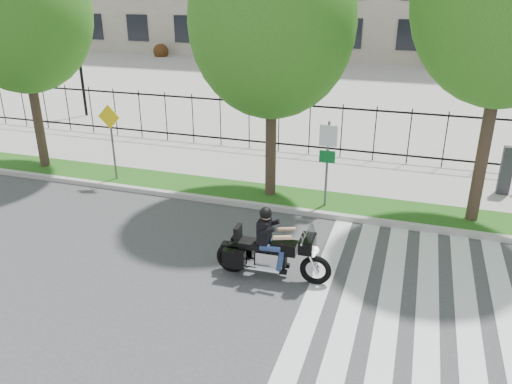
% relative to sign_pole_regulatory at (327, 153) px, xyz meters
% --- Properties ---
extents(ground, '(120.00, 120.00, 0.00)m').
position_rel_sign_pole_regulatory_xyz_m(ground, '(-1.52, -4.58, -1.74)').
color(ground, '#39393C').
rests_on(ground, ground).
extents(curb, '(60.00, 0.20, 0.15)m').
position_rel_sign_pole_regulatory_xyz_m(curb, '(-1.52, -0.48, -1.66)').
color(curb, '#A9A69F').
rests_on(curb, ground).
extents(grass_verge, '(60.00, 1.50, 0.15)m').
position_rel_sign_pole_regulatory_xyz_m(grass_verge, '(-1.52, 0.37, -1.66)').
color(grass_verge, '#224E13').
rests_on(grass_verge, ground).
extents(sidewalk, '(60.00, 3.50, 0.15)m').
position_rel_sign_pole_regulatory_xyz_m(sidewalk, '(-1.52, 2.87, -1.66)').
color(sidewalk, gray).
rests_on(sidewalk, ground).
extents(plaza, '(80.00, 34.00, 0.10)m').
position_rel_sign_pole_regulatory_xyz_m(plaza, '(-1.52, 20.42, -1.69)').
color(plaza, gray).
rests_on(plaza, ground).
extents(crosswalk_stripes, '(5.70, 8.00, 0.01)m').
position_rel_sign_pole_regulatory_xyz_m(crosswalk_stripes, '(3.31, -4.58, -1.73)').
color(crosswalk_stripes, silver).
rests_on(crosswalk_stripes, ground).
extents(iron_fence, '(30.00, 0.06, 2.00)m').
position_rel_sign_pole_regulatory_xyz_m(iron_fence, '(-1.52, 4.62, -0.59)').
color(iron_fence, black).
rests_on(iron_fence, sidewalk).
extents(lamp_post_left, '(1.06, 0.70, 4.25)m').
position_rel_sign_pole_regulatory_xyz_m(lamp_post_left, '(-13.52, 7.42, 1.47)').
color(lamp_post_left, black).
rests_on(lamp_post_left, ground).
extents(street_tree_0, '(4.55, 4.55, 7.83)m').
position_rel_sign_pole_regulatory_xyz_m(street_tree_0, '(-10.17, 0.37, 3.61)').
color(street_tree_0, '#34251C').
rests_on(street_tree_0, grass_verge).
extents(street_tree_1, '(4.60, 4.60, 7.68)m').
position_rel_sign_pole_regulatory_xyz_m(street_tree_1, '(-1.77, 0.37, 3.44)').
color(street_tree_1, '#34251C').
rests_on(street_tree_1, grass_verge).
extents(sign_pole_regulatory, '(0.50, 0.09, 2.50)m').
position_rel_sign_pole_regulatory_xyz_m(sign_pole_regulatory, '(0.00, 0.00, 0.00)').
color(sign_pole_regulatory, '#59595B').
rests_on(sign_pole_regulatory, grass_verge).
extents(sign_pole_warning, '(0.78, 0.09, 2.49)m').
position_rel_sign_pole_regulatory_xyz_m(sign_pole_warning, '(-7.01, 0.00, 0.00)').
color(sign_pole_warning, '#59595B').
rests_on(sign_pole_warning, grass_verge).
extents(motorcycle_rider, '(2.64, 0.78, 2.04)m').
position_rel_sign_pole_regulatory_xyz_m(motorcycle_rider, '(-0.42, -3.98, -1.06)').
color(motorcycle_rider, black).
rests_on(motorcycle_rider, ground).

